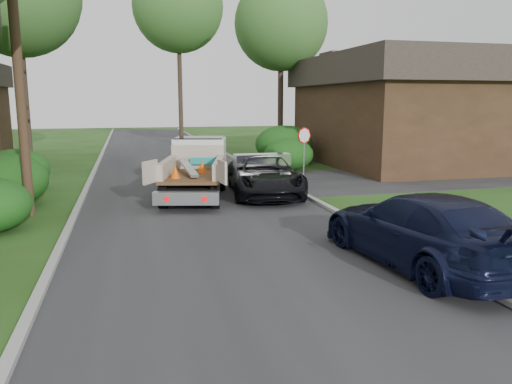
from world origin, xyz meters
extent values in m
plane|color=#234012|center=(0.00, 0.00, 0.00)|extent=(120.00, 120.00, 0.00)
cube|color=#28282B|center=(0.00, 10.00, 0.00)|extent=(8.00, 90.00, 0.02)
cube|color=#28282B|center=(12.00, 9.00, 0.01)|extent=(16.00, 7.00, 0.02)
cube|color=#9E9E99|center=(-4.10, 10.00, 0.06)|extent=(0.20, 90.00, 0.12)
cube|color=#9E9E99|center=(4.10, 10.00, 0.06)|extent=(0.20, 90.00, 0.12)
cylinder|color=slate|center=(5.20, 9.00, 1.00)|extent=(0.06, 0.06, 2.00)
cylinder|color=#B20A0A|center=(5.20, 9.00, 2.10)|extent=(0.71, 0.32, 0.76)
cylinder|color=#382619|center=(-5.50, 5.00, 5.00)|extent=(0.30, 0.30, 10.00)
cube|color=#362316|center=(13.00, 14.00, 2.25)|extent=(9.00, 12.00, 4.50)
cube|color=#332B26|center=(13.00, 14.00, 5.30)|extent=(9.72, 12.96, 1.60)
cube|color=#332B26|center=(13.00, 14.00, 6.10)|extent=(9.72, 1.80, 0.20)
ellipsoid|color=#114914|center=(-6.50, 6.50, 0.94)|extent=(2.86, 2.86, 1.87)
ellipsoid|color=#114914|center=(-6.80, 10.00, 0.85)|extent=(2.60, 2.60, 1.70)
ellipsoid|color=#114914|center=(5.80, 13.00, 0.85)|extent=(2.60, 2.60, 1.70)
ellipsoid|color=#114914|center=(6.50, 16.00, 1.10)|extent=(3.38, 3.38, 2.21)
cylinder|color=#2D2119|center=(-7.50, 17.00, 4.50)|extent=(0.36, 0.36, 9.00)
cylinder|color=#2D2119|center=(7.50, 20.00, 4.25)|extent=(0.36, 0.36, 8.50)
sphere|color=#215920|center=(7.50, 20.00, 8.50)|extent=(6.00, 6.00, 6.00)
cylinder|color=#2D2119|center=(2.00, 30.00, 5.50)|extent=(0.36, 0.36, 11.00)
sphere|color=#215920|center=(2.00, 30.00, 11.00)|extent=(7.20, 7.20, 7.20)
cylinder|color=black|center=(-0.44, 8.36, 0.42)|extent=(0.47, 0.88, 0.83)
cylinder|color=black|center=(1.27, 7.93, 0.42)|extent=(0.47, 0.88, 0.83)
cylinder|color=black|center=(-1.29, 4.94, 0.42)|extent=(0.47, 0.88, 0.83)
cylinder|color=black|center=(0.42, 4.52, 0.42)|extent=(0.47, 0.88, 0.83)
cube|color=black|center=(0.01, 6.53, 0.57)|extent=(3.09, 5.66, 0.22)
cube|color=silver|center=(0.48, 8.42, 1.39)|extent=(2.38, 2.11, 1.44)
cube|color=black|center=(0.48, 8.42, 1.90)|extent=(2.21, 1.94, 0.51)
cube|color=#472D19|center=(-0.14, 5.90, 0.93)|extent=(2.78, 3.73, 0.11)
cube|color=beige|center=(0.26, 7.52, 1.44)|extent=(2.00, 0.58, 0.93)
cube|color=beige|center=(-1.04, 6.12, 1.25)|extent=(0.98, 3.11, 0.56)
cube|color=beige|center=(0.76, 5.67, 1.25)|extent=(0.98, 3.11, 0.56)
cube|color=silver|center=(-0.62, 3.96, 0.51)|extent=(2.15, 0.83, 0.42)
cube|color=#B20505|center=(-1.25, 3.94, 0.51)|extent=(0.15, 0.07, 0.15)
cube|color=#B20505|center=(-0.08, 3.66, 0.51)|extent=(0.15, 0.07, 0.15)
cube|color=beige|center=(-1.71, 4.38, 1.34)|extent=(0.53, 0.73, 0.74)
cube|color=beige|center=(0.54, 3.82, 1.34)|extent=(0.16, 0.84, 0.74)
cube|color=silver|center=(-0.30, 6.03, 1.24)|extent=(0.45, 2.41, 0.43)
cone|color=#F2590A|center=(-0.84, 5.21, 1.21)|extent=(0.40, 0.40, 0.46)
cone|color=#F2590A|center=(0.26, 6.37, 1.21)|extent=(0.40, 0.40, 0.46)
cube|color=#148C84|center=(0.43, 7.24, 1.31)|extent=(1.01, 0.33, 0.26)
imported|color=black|center=(2.69, 6.48, 0.77)|extent=(3.23, 5.80, 1.53)
imported|color=black|center=(3.80, -2.50, 0.82)|extent=(2.76, 5.80, 1.63)
camera|label=1|loc=(-2.38, -11.87, 3.58)|focal=35.00mm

